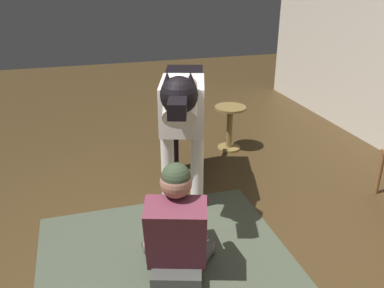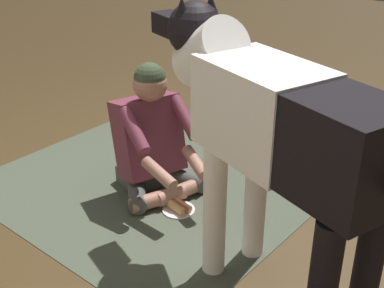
# 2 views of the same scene
# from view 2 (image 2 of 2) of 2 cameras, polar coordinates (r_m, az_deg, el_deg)

# --- Properties ---
(ground_plane) EXTENTS (14.26, 14.26, 0.00)m
(ground_plane) POSITION_cam_2_polar(r_m,az_deg,el_deg) (3.54, -2.31, -3.54)
(ground_plane) COLOR #402F18
(area_rug) EXTENTS (2.00, 1.85, 0.01)m
(area_rug) POSITION_cam_2_polar(r_m,az_deg,el_deg) (3.46, -4.20, -4.30)
(area_rug) COLOR #444B3A
(area_rug) RESTS_ON ground
(person_sitting_on_floor) EXTENTS (0.73, 0.59, 0.86)m
(person_sitting_on_floor) POSITION_cam_2_polar(r_m,az_deg,el_deg) (3.23, -4.47, 0.41)
(person_sitting_on_floor) COLOR #434440
(person_sitting_on_floor) RESTS_ON ground
(large_dog) EXTENTS (1.68, 0.69, 1.32)m
(large_dog) POSITION_cam_2_polar(r_m,az_deg,el_deg) (2.20, 8.69, 2.14)
(large_dog) COLOR white
(large_dog) RESTS_ON ground
(hot_dog_on_plate) EXTENTS (0.20, 0.20, 0.06)m
(hot_dog_on_plate) POSITION_cam_2_polar(r_m,az_deg,el_deg) (3.15, -1.50, -7.05)
(hot_dog_on_plate) COLOR silver
(hot_dog_on_plate) RESTS_ON ground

